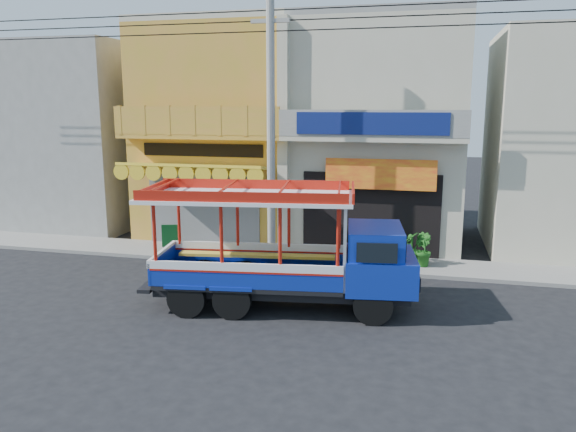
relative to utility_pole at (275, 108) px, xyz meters
The scene contains 12 objects.
ground 6.08m from the utility_pole, 75.53° to the right, with size 90.00×90.00×0.00m, color black.
sidewalk 5.09m from the utility_pole, 39.41° to the left, with size 30.00×2.00×0.12m, color slate.
shophouse_left 5.70m from the utility_pole, 124.03° to the left, with size 6.00×7.50×8.24m.
shophouse_right 5.54m from the utility_pole, 58.56° to the left, with size 6.00×6.75×8.24m.
party_pilaster 1.87m from the utility_pole, 95.46° to the left, with size 0.35×0.30×8.00m, color #BCB59A.
filler_building_left 11.25m from the utility_pole, 155.15° to the left, with size 6.00×6.00×7.60m, color gray.
utility_pole is the anchor object (origin of this frame).
songthaew_truck 5.30m from the utility_pole, 66.01° to the right, with size 7.01×3.07×3.16m.
green_sign 6.11m from the utility_pole, behind, with size 0.57×0.39×0.89m.
potted_plant_a 6.04m from the utility_pole, 16.79° to the left, with size 0.80×0.69×0.89m, color #1C5418.
potted_plant_b 6.40m from the utility_pole, ahead, with size 0.58×0.47×1.05m, color #1C5418.
potted_plant_c 6.17m from the utility_pole, 10.69° to the left, with size 0.59×0.59×1.06m, color #1C5418.
Camera 1 is at (3.71, -13.69, 5.14)m, focal length 35.00 mm.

